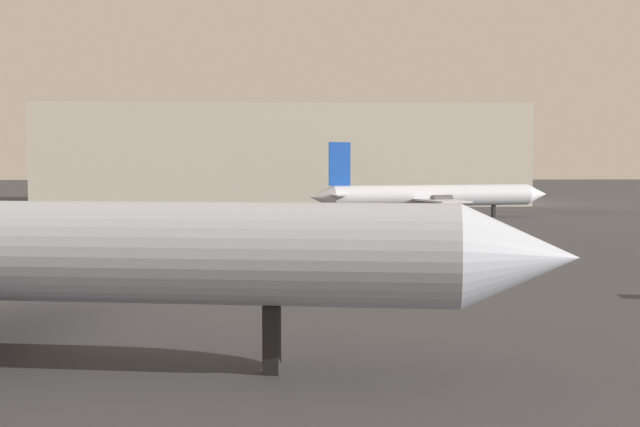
# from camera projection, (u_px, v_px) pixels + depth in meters

# --- Properties ---
(airplane_distant) EXTENTS (29.97, 18.10, 8.87)m
(airplane_distant) POSITION_uv_depth(u_px,v_px,m) (431.00, 196.00, 99.06)
(airplane_distant) COLOR silver
(airplane_distant) RESTS_ON ground_plane
(terminal_building) EXTENTS (74.05, 25.44, 15.34)m
(terminal_building) POSITION_uv_depth(u_px,v_px,m) (283.00, 155.00, 136.25)
(terminal_building) COLOR beige
(terminal_building) RESTS_ON ground_plane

